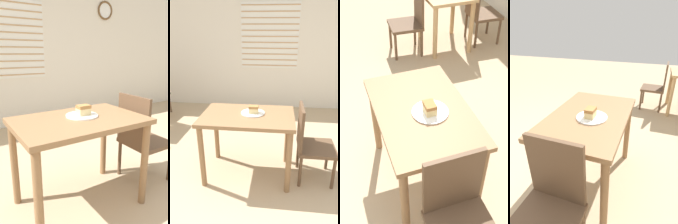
% 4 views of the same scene
% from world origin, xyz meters
% --- Properties ---
extents(ground_plane, '(14.00, 14.00, 0.00)m').
position_xyz_m(ground_plane, '(0.00, 0.00, 0.00)').
color(ground_plane, tan).
extents(dining_table_near, '(1.03, 0.67, 0.77)m').
position_xyz_m(dining_table_near, '(-0.15, 0.59, 0.64)').
color(dining_table_near, olive).
rests_on(dining_table_near, ground_plane).
extents(dining_table_far, '(0.72, 0.61, 0.76)m').
position_xyz_m(dining_table_far, '(-2.29, 1.65, 0.60)').
color(dining_table_far, tan).
rests_on(dining_table_far, ground_plane).
extents(chair_near_window, '(0.42, 0.42, 0.89)m').
position_xyz_m(chair_near_window, '(0.56, 0.59, 0.47)').
color(chair_near_window, brown).
rests_on(chair_near_window, ground_plane).
extents(chair_far_corner, '(0.44, 0.44, 0.89)m').
position_xyz_m(chair_far_corner, '(-2.27, 1.15, 0.47)').
color(chair_far_corner, brown).
rests_on(chair_far_corner, ground_plane).
extents(chair_far_opposite, '(0.43, 0.43, 0.89)m').
position_xyz_m(chair_far_opposite, '(-2.23, 2.15, 0.47)').
color(chair_far_opposite, brown).
rests_on(chair_far_opposite, ground_plane).
extents(plate, '(0.27, 0.27, 0.01)m').
position_xyz_m(plate, '(-0.10, 0.63, 0.78)').
color(plate, white).
rests_on(plate, dining_table_near).
extents(cake_slice, '(0.10, 0.08, 0.08)m').
position_xyz_m(cake_slice, '(-0.09, 0.62, 0.82)').
color(cake_slice, '#E5CC89').
rests_on(cake_slice, plate).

